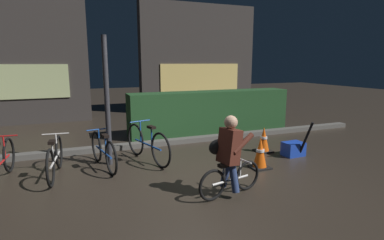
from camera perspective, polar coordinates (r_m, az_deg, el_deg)
The scene contains 15 objects.
ground_plane at distance 5.60m, azimuth 0.39°, elevation -10.31°, with size 40.00×40.00×0.00m, color #2D261E.
sidewalk_curb at distance 7.56m, azimuth -5.94°, elevation -4.26°, with size 12.00×0.24×0.12m, color #56544F.
hedge_row at distance 8.90m, azimuth 3.59°, elevation 1.58°, with size 4.80×0.70×1.19m, color #214723.
storefront_left at distance 11.45m, azimuth -30.27°, elevation 11.69°, with size 4.40×0.54×4.99m.
storefront_right at distance 13.07m, azimuth 1.18°, elevation 11.44°, with size 4.97×0.54×4.36m.
street_post at distance 6.12m, azimuth -15.60°, elevation 3.27°, with size 0.10×0.10×2.52m, color #2D2D33.
parked_bike_leftmost at distance 6.15m, azimuth -32.15°, elevation -6.71°, with size 0.46×1.62×0.75m.
parked_bike_left_mid at distance 5.96m, azimuth -24.24°, elevation -6.57°, with size 0.46×1.59×0.73m.
parked_bike_center_left at distance 6.12m, azimuth -16.24°, elevation -5.62°, with size 0.46×1.55×0.72m.
parked_bike_center_right at distance 6.33m, azimuth -8.35°, elevation -4.44°, with size 0.56×1.70×0.81m.
traffic_cone_near at distance 6.02m, azimuth 12.62°, elevation -6.08°, with size 0.36×0.36×0.61m.
traffic_cone_far at distance 7.13m, azimuth 13.25°, elevation -3.63°, with size 0.36×0.36×0.58m.
blue_crate at distance 7.04m, azimuth 18.40°, elevation -5.15°, with size 0.44×0.32×0.30m, color #193DB7.
cyclist at distance 4.65m, azimuth 6.86°, elevation -6.63°, with size 1.17×0.50×1.25m.
closed_umbrella at distance 6.85m, azimuth 20.43°, elevation -3.50°, with size 0.05×0.05×0.85m, color black.
Camera 1 is at (-1.97, -4.83, 2.01)m, focal length 28.52 mm.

